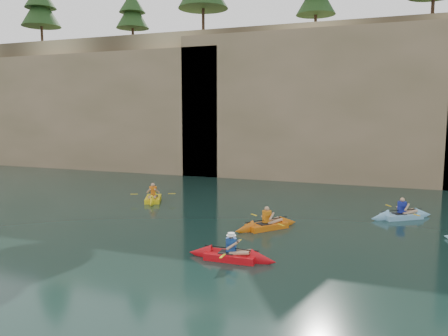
% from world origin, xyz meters
% --- Properties ---
extents(ground, '(160.00, 160.00, 0.00)m').
position_xyz_m(ground, '(0.00, 0.00, 0.00)').
color(ground, black).
rests_on(ground, ground).
extents(cliff, '(70.00, 16.00, 12.00)m').
position_xyz_m(cliff, '(0.00, 30.00, 6.00)').
color(cliff, tan).
rests_on(cliff, ground).
extents(cliff_slab_west, '(26.00, 2.40, 10.56)m').
position_xyz_m(cliff_slab_west, '(-20.00, 22.60, 5.28)').
color(cliff_slab_west, '#9B7C5E').
rests_on(cliff_slab_west, ground).
extents(cliff_slab_center, '(24.00, 2.40, 11.40)m').
position_xyz_m(cliff_slab_center, '(2.00, 22.60, 5.70)').
color(cliff_slab_center, '#9B7C5E').
rests_on(cliff_slab_center, ground).
extents(sea_cave_west, '(4.50, 1.00, 4.00)m').
position_xyz_m(sea_cave_west, '(-18.00, 21.95, 2.00)').
color(sea_cave_west, black).
rests_on(sea_cave_west, ground).
extents(sea_cave_center, '(3.50, 1.00, 3.20)m').
position_xyz_m(sea_cave_center, '(-4.00, 21.95, 1.60)').
color(sea_cave_center, black).
rests_on(sea_cave_center, ground).
extents(main_kayaker, '(3.24, 2.21, 1.20)m').
position_xyz_m(main_kayaker, '(0.43, 3.70, 0.16)').
color(main_kayaker, red).
rests_on(main_kayaker, ground).
extents(kayaker_orange, '(2.69, 3.02, 1.26)m').
position_xyz_m(kayaker_orange, '(0.55, 8.11, 0.15)').
color(kayaker_orange, '#D85F0D').
rests_on(kayaker_orange, ground).
extents(kayaker_yellow, '(2.38, 3.26, 1.32)m').
position_xyz_m(kayaker_yellow, '(-7.18, 11.63, 0.16)').
color(kayaker_yellow, yellow).
rests_on(kayaker_yellow, ground).
extents(kayaker_ltblue_mid, '(3.20, 2.60, 1.29)m').
position_xyz_m(kayaker_ltblue_mid, '(6.23, 12.18, 0.16)').
color(kayaker_ltblue_mid, '#7DB1D2').
rests_on(kayaker_ltblue_mid, ground).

